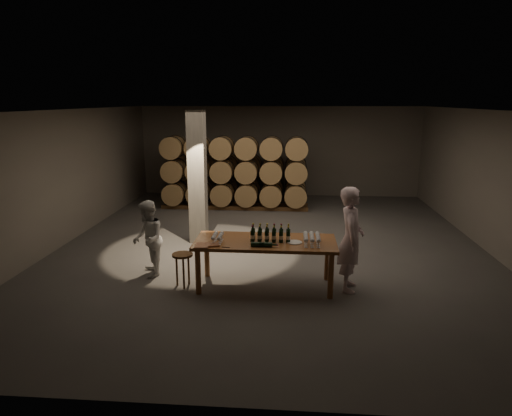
# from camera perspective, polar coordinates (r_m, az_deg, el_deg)

# --- Properties ---
(room) EXTENTS (12.00, 12.00, 12.00)m
(room) POSITION_cam_1_polar(r_m,az_deg,el_deg) (11.09, -7.32, 3.81)
(room) COLOR #4D4B48
(room) RESTS_ON ground
(tasting_table) EXTENTS (2.60, 1.10, 0.90)m
(tasting_table) POSITION_cam_1_polar(r_m,az_deg,el_deg) (8.44, 1.16, -4.77)
(tasting_table) COLOR brown
(tasting_table) RESTS_ON ground
(barrel_stack_back) EXTENTS (4.70, 0.95, 1.57)m
(barrel_stack_back) POSITION_cam_1_polar(r_m,az_deg,el_deg) (16.02, -2.03, 4.06)
(barrel_stack_back) COLOR brown
(barrel_stack_back) RESTS_ON ground
(barrel_stack_front) EXTENTS (4.70, 0.95, 2.31)m
(barrel_stack_front) POSITION_cam_1_polar(r_m,az_deg,el_deg) (14.59, -2.67, 4.60)
(barrel_stack_front) COLOR brown
(barrel_stack_front) RESTS_ON ground
(bottle_cluster) EXTENTS (0.73, 0.23, 0.31)m
(bottle_cluster) POSITION_cam_1_polar(r_m,az_deg,el_deg) (8.36, 1.82, -3.41)
(bottle_cluster) COLOR black
(bottle_cluster) RESTS_ON tasting_table
(lying_bottles) EXTENTS (0.48, 0.08, 0.08)m
(lying_bottles) POSITION_cam_1_polar(r_m,az_deg,el_deg) (8.05, 0.79, -4.59)
(lying_bottles) COLOR black
(lying_bottles) RESTS_ON tasting_table
(glass_cluster_left) EXTENTS (0.19, 0.41, 0.16)m
(glass_cluster_left) POSITION_cam_1_polar(r_m,az_deg,el_deg) (8.33, -4.83, -3.51)
(glass_cluster_left) COLOR silver
(glass_cluster_left) RESTS_ON tasting_table
(glass_cluster_right) EXTENTS (0.30, 0.52, 0.17)m
(glass_cluster_right) POSITION_cam_1_polar(r_m,az_deg,el_deg) (8.26, 7.00, -3.63)
(glass_cluster_right) COLOR silver
(glass_cluster_right) RESTS_ON tasting_table
(plate) EXTENTS (0.27, 0.27, 0.02)m
(plate) POSITION_cam_1_polar(r_m,az_deg,el_deg) (8.32, 4.82, -4.29)
(plate) COLOR silver
(plate) RESTS_ON tasting_table
(notebook_near) EXTENTS (0.27, 0.24, 0.03)m
(notebook_near) POSITION_cam_1_polar(r_m,az_deg,el_deg) (8.15, -5.47, -4.61)
(notebook_near) COLOR #9D5C39
(notebook_near) RESTS_ON tasting_table
(notebook_corner) EXTENTS (0.26, 0.32, 0.03)m
(notebook_corner) POSITION_cam_1_polar(r_m,az_deg,el_deg) (8.15, -6.78, -4.69)
(notebook_corner) COLOR #9D5C39
(notebook_corner) RESTS_ON tasting_table
(pen) EXTENTS (0.14, 0.03, 0.01)m
(pen) POSITION_cam_1_polar(r_m,az_deg,el_deg) (8.05, -3.81, -4.91)
(pen) COLOR black
(pen) RESTS_ON tasting_table
(stool) EXTENTS (0.38, 0.38, 0.64)m
(stool) POSITION_cam_1_polar(r_m,az_deg,el_deg) (8.65, -9.16, -6.40)
(stool) COLOR brown
(stool) RESTS_ON ground
(person_man) EXTENTS (0.54, 0.75, 1.93)m
(person_man) POSITION_cam_1_polar(r_m,az_deg,el_deg) (8.45, 11.77, -3.83)
(person_man) COLOR silver
(person_man) RESTS_ON ground
(person_woman) EXTENTS (0.79, 0.89, 1.52)m
(person_woman) POSITION_cam_1_polar(r_m,az_deg,el_deg) (9.22, -13.35, -3.78)
(person_woman) COLOR silver
(person_woman) RESTS_ON ground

